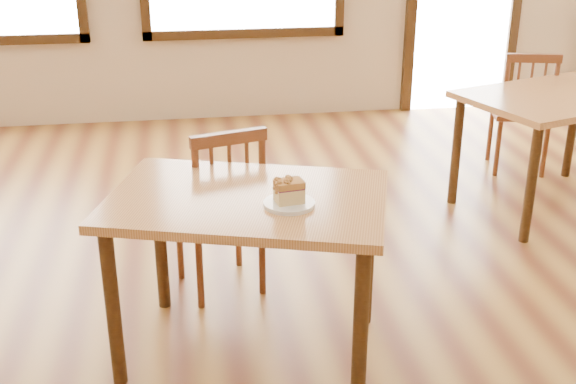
{
  "coord_description": "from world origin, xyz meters",
  "views": [
    {
      "loc": [
        -0.31,
        -2.37,
        1.9
      ],
      "look_at": [
        0.1,
        0.25,
        0.8
      ],
      "focal_mm": 45.0,
      "sensor_mm": 36.0,
      "label": 1
    }
  ],
  "objects_px": {
    "cafe_table_main": "(248,219)",
    "cafe_chair_main": "(221,208)",
    "plate": "(289,204)",
    "cake_slice": "(289,190)",
    "cafe_table_second": "(561,109)",
    "cafe_chair_second": "(522,110)"
  },
  "relations": [
    {
      "from": "cake_slice",
      "to": "plate",
      "type": "bearing_deg",
      "value": 16.49
    },
    {
      "from": "cafe_chair_main",
      "to": "cafe_chair_second",
      "type": "bearing_deg",
      "value": -164.43
    },
    {
      "from": "cafe_table_main",
      "to": "cake_slice",
      "type": "xyz_separation_m",
      "value": [
        0.15,
        -0.13,
        0.18
      ]
    },
    {
      "from": "cafe_chair_second",
      "to": "cake_slice",
      "type": "xyz_separation_m",
      "value": [
        -2.02,
        -2.08,
        0.36
      ]
    },
    {
      "from": "cafe_table_main",
      "to": "cafe_table_second",
      "type": "height_order",
      "value": "same"
    },
    {
      "from": "cafe_chair_second",
      "to": "cake_slice",
      "type": "bearing_deg",
      "value": 60.04
    },
    {
      "from": "cafe_table_second",
      "to": "cake_slice",
      "type": "height_order",
      "value": "cake_slice"
    },
    {
      "from": "cafe_table_main",
      "to": "cafe_chair_main",
      "type": "xyz_separation_m",
      "value": [
        -0.08,
        0.56,
        -0.19
      ]
    },
    {
      "from": "cafe_chair_main",
      "to": "cake_slice",
      "type": "height_order",
      "value": "cafe_chair_main"
    },
    {
      "from": "cafe_chair_main",
      "to": "cake_slice",
      "type": "relative_size",
      "value": 7.29
    },
    {
      "from": "cafe_table_main",
      "to": "plate",
      "type": "relative_size",
      "value": 6.36
    },
    {
      "from": "cafe_table_main",
      "to": "cafe_chair_second",
      "type": "height_order",
      "value": "cafe_chair_second"
    },
    {
      "from": "cafe_table_main",
      "to": "plate",
      "type": "height_order",
      "value": "plate"
    },
    {
      "from": "cafe_chair_main",
      "to": "plate",
      "type": "bearing_deg",
      "value": 92.52
    },
    {
      "from": "cafe_chair_main",
      "to": "cafe_table_second",
      "type": "height_order",
      "value": "cafe_chair_main"
    },
    {
      "from": "cafe_table_main",
      "to": "cafe_chair_main",
      "type": "relative_size",
      "value": 1.45
    },
    {
      "from": "cafe_table_second",
      "to": "cake_slice",
      "type": "relative_size",
      "value": 11.16
    },
    {
      "from": "cafe_table_main",
      "to": "cafe_chair_second",
      "type": "xyz_separation_m",
      "value": [
        2.17,
        1.96,
        -0.19
      ]
    },
    {
      "from": "plate",
      "to": "cake_slice",
      "type": "xyz_separation_m",
      "value": [
        -0.0,
        -0.0,
        0.06
      ]
    },
    {
      "from": "cafe_table_second",
      "to": "cafe_chair_second",
      "type": "relative_size",
      "value": 1.53
    },
    {
      "from": "cafe_chair_main",
      "to": "cafe_chair_second",
      "type": "distance_m",
      "value": 2.65
    },
    {
      "from": "cafe_table_second",
      "to": "cafe_chair_second",
      "type": "bearing_deg",
      "value": 64.23
    }
  ]
}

